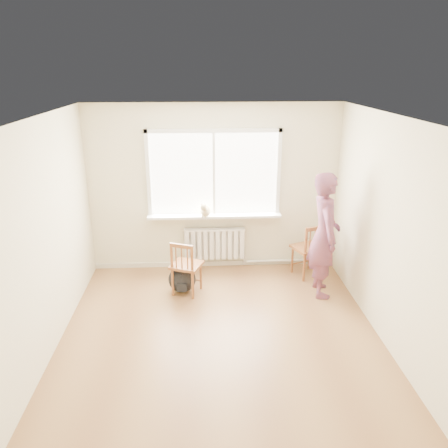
{
  "coord_description": "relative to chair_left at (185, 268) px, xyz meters",
  "views": [
    {
      "loc": [
        -0.22,
        -4.53,
        3.22
      ],
      "look_at": [
        0.1,
        1.2,
        1.13
      ],
      "focal_mm": 35.0,
      "sensor_mm": 36.0,
      "label": 1
    }
  ],
  "objects": [
    {
      "name": "ceiling",
      "position": [
        0.46,
        -1.29,
        2.27
      ],
      "size": [
        4.5,
        4.5,
        0.0
      ],
      "primitive_type": "plane",
      "rotation": [
        3.14,
        0.0,
        0.0
      ],
      "color": "white",
      "rests_on": "back_wall"
    },
    {
      "name": "backpack",
      "position": [
        -0.06,
        0.06,
        -0.22
      ],
      "size": [
        0.5,
        0.44,
        0.41
      ],
      "primitive_type": "ellipsoid",
      "rotation": [
        0.0,
        0.0,
        -0.4
      ],
      "color": "black",
      "rests_on": "floor"
    },
    {
      "name": "heating_pipe",
      "position": [
        1.71,
        0.9,
        -0.35
      ],
      "size": [
        1.4,
        0.04,
        0.04
      ],
      "primitive_type": "cylinder",
      "rotation": [
        0.0,
        1.57,
        0.0
      ],
      "color": "silver",
      "rests_on": "back_wall"
    },
    {
      "name": "cat",
      "position": [
        0.31,
        0.77,
        0.63
      ],
      "size": [
        0.23,
        0.37,
        0.26
      ],
      "rotation": [
        0.0,
        0.0,
        -0.28
      ],
      "color": "beige",
      "rests_on": "windowsill"
    },
    {
      "name": "window",
      "position": [
        0.46,
        0.94,
        1.24
      ],
      "size": [
        2.12,
        0.05,
        1.42
      ],
      "color": "white",
      "rests_on": "back_wall"
    },
    {
      "name": "radiator",
      "position": [
        0.46,
        0.87,
        0.01
      ],
      "size": [
        1.0,
        0.12,
        0.55
      ],
      "color": "white",
      "rests_on": "back_wall"
    },
    {
      "name": "back_wall",
      "position": [
        0.46,
        0.96,
        0.92
      ],
      "size": [
        4.0,
        0.01,
        2.7
      ],
      "primitive_type": "cube",
      "color": "beige",
      "rests_on": "ground"
    },
    {
      "name": "chair_right",
      "position": [
        1.96,
        0.47,
        0.03
      ],
      "size": [
        0.57,
        0.55,
        0.9
      ],
      "rotation": [
        0.0,
        0.0,
        3.51
      ],
      "color": "#99542C",
      "rests_on": "floor"
    },
    {
      "name": "baseboard",
      "position": [
        0.46,
        0.95,
        -0.39
      ],
      "size": [
        4.0,
        0.03,
        0.08
      ],
      "primitive_type": "cube",
      "color": "beige",
      "rests_on": "ground"
    },
    {
      "name": "chair_left",
      "position": [
        0.0,
        0.0,
        0.0
      ],
      "size": [
        0.54,
        0.52,
        0.84
      ],
      "rotation": [
        0.0,
        0.0,
        2.76
      ],
      "color": "#99542C",
      "rests_on": "floor"
    },
    {
      "name": "floor",
      "position": [
        0.46,
        -1.29,
        -0.43
      ],
      "size": [
        4.5,
        4.5,
        0.0
      ],
      "primitive_type": "plane",
      "color": "olive",
      "rests_on": "ground"
    },
    {
      "name": "windowsill",
      "position": [
        0.46,
        0.85,
        0.5
      ],
      "size": [
        2.15,
        0.22,
        0.04
      ],
      "primitive_type": "cube",
      "color": "white",
      "rests_on": "back_wall"
    },
    {
      "name": "person",
      "position": [
        2.01,
        -0.07,
        0.5
      ],
      "size": [
        0.47,
        0.69,
        1.84
      ],
      "primitive_type": "imported",
      "rotation": [
        0.0,
        0.0,
        1.53
      ],
      "color": "#D1456A",
      "rests_on": "floor"
    }
  ]
}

